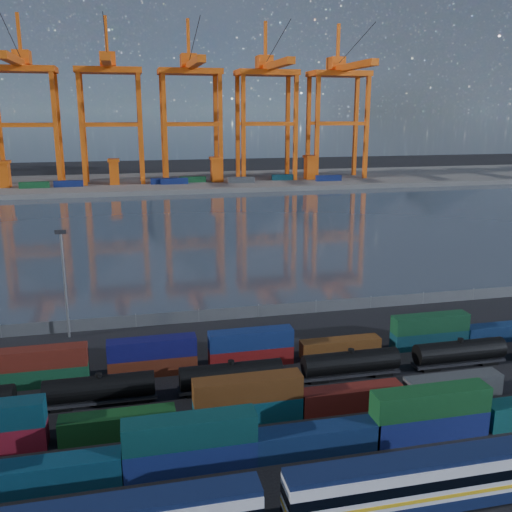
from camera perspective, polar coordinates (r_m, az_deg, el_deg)
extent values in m
plane|color=black|center=(70.77, 5.59, -13.82)|extent=(700.00, 700.00, 0.00)
plane|color=#323C49|center=(168.62, -5.71, 2.83)|extent=(700.00, 700.00, 0.00)
cube|color=#514F4C|center=(271.74, -8.58, 7.30)|extent=(700.00, 70.00, 2.00)
cone|color=#1E2630|center=(1684.08, -20.33, 21.18)|extent=(1100.00, 1100.00, 520.00)
cone|color=#1E2630|center=(1685.15, -5.68, 20.91)|extent=(1040.00, 1040.00, 460.00)
cone|color=#1E2630|center=(1778.18, 8.02, 19.20)|extent=(960.00, 960.00, 380.00)
cone|color=#1E2630|center=(1925.56, 18.21, 17.07)|extent=(840.00, 840.00, 300.00)
cube|color=#0F1939|center=(47.51, -15.02, -23.01)|extent=(23.91, 2.58, 0.48)
cube|color=silver|center=(53.87, 16.15, -20.80)|extent=(23.91, 2.87, 3.63)
cube|color=#0F1939|center=(54.97, 16.00, -22.44)|extent=(23.91, 2.93, 1.15)
cube|color=#0F1939|center=(52.73, 16.31, -18.97)|extent=(23.91, 2.58, 0.48)
cube|color=gold|center=(54.31, 16.09, -21.47)|extent=(23.93, 2.96, 0.34)
cube|color=black|center=(53.65, 16.18, -20.47)|extent=(23.93, 2.96, 0.96)
cube|color=black|center=(59.27, 23.58, -20.79)|extent=(2.87, 1.91, 0.67)
cube|color=#0E334A|center=(58.26, -19.87, -19.84)|extent=(12.63, 2.57, 2.74)
cube|color=navy|center=(57.88, -6.55, -19.24)|extent=(12.63, 2.57, 2.74)
cube|color=#0A3739|center=(56.42, -6.64, -16.92)|extent=(12.63, 2.57, 2.74)
cube|color=#0F244F|center=(60.22, 6.07, -17.77)|extent=(12.63, 2.57, 2.74)
cube|color=navy|center=(64.86, 16.90, -15.84)|extent=(12.63, 2.57, 2.74)
cube|color=#134A21|center=(63.56, 17.08, -13.69)|extent=(12.63, 2.57, 2.74)
cube|color=#114118|center=(64.05, -13.63, -16.08)|extent=(12.01, 2.44, 2.60)
cube|color=#0E3D4C|center=(65.09, -0.81, -15.11)|extent=(12.01, 2.44, 2.60)
cube|color=#532D10|center=(63.85, -0.82, -13.08)|extent=(12.01, 2.44, 2.60)
cube|color=maroon|center=(68.36, 9.53, -13.80)|extent=(12.01, 2.44, 2.60)
cube|color=#3C3F41|center=(73.91, 19.09, -12.17)|extent=(12.01, 2.44, 2.60)
cube|color=#124629|center=(77.37, -20.65, -11.15)|extent=(11.37, 2.31, 2.46)
cube|color=#5D1C12|center=(76.39, -20.81, -9.47)|extent=(11.37, 2.31, 2.46)
cube|color=#531F10|center=(76.54, -10.27, -10.69)|extent=(11.37, 2.31, 2.46)
cube|color=#100F4C|center=(75.54, -10.36, -9.00)|extent=(11.37, 2.31, 2.46)
cube|color=maroon|center=(78.01, -0.51, -9.95)|extent=(11.37, 2.31, 2.46)
cube|color=navy|center=(77.03, -0.51, -8.28)|extent=(11.37, 2.31, 2.46)
cube|color=brown|center=(81.48, 8.43, -9.02)|extent=(11.37, 2.31, 2.46)
cube|color=#0C343F|center=(87.13, 16.92, -7.93)|extent=(11.37, 2.31, 2.46)
cube|color=#114223|center=(86.25, 17.04, -6.42)|extent=(11.37, 2.31, 2.46)
cube|color=navy|center=(93.26, 23.20, -7.01)|extent=(11.37, 2.31, 2.46)
cylinder|color=black|center=(70.07, -15.37, -12.56)|extent=(12.52, 2.79, 2.79)
cylinder|color=black|center=(69.40, -15.46, -11.42)|extent=(0.77, 0.77, 0.48)
cube|color=black|center=(70.77, -15.29, -13.67)|extent=(13.00, 1.93, 0.39)
cube|color=black|center=(71.34, -18.85, -14.07)|extent=(2.41, 1.73, 0.58)
cube|color=black|center=(70.82, -11.66, -13.78)|extent=(2.41, 1.73, 0.58)
cylinder|color=black|center=(70.85, -2.50, -11.71)|extent=(12.52, 2.79, 2.79)
cylinder|color=black|center=(70.18, -2.51, -10.58)|extent=(0.77, 0.77, 0.48)
cube|color=black|center=(71.53, -2.48, -12.82)|extent=(13.00, 1.93, 0.39)
cube|color=black|center=(71.16, -6.01, -13.40)|extent=(2.41, 1.73, 0.58)
cube|color=black|center=(72.52, 0.98, -12.76)|extent=(2.41, 1.73, 0.58)
cylinder|color=black|center=(74.89, 9.45, -10.41)|extent=(12.52, 2.79, 2.79)
cylinder|color=black|center=(74.26, 9.49, -9.33)|extent=(0.77, 0.77, 0.48)
cube|color=black|center=(75.54, 9.40, -11.47)|extent=(13.00, 1.93, 0.39)
cube|color=black|center=(74.29, 6.22, -12.15)|extent=(2.41, 1.73, 0.58)
cube|color=black|center=(77.35, 12.42, -11.30)|extent=(2.41, 1.73, 0.58)
cylinder|color=black|center=(81.72, 19.69, -8.92)|extent=(12.52, 2.79, 2.79)
cylinder|color=black|center=(81.15, 19.78, -7.92)|extent=(0.77, 0.77, 0.48)
cube|color=black|center=(82.32, 19.60, -9.91)|extent=(13.00, 1.93, 0.39)
cube|color=black|center=(80.34, 16.91, -10.60)|extent=(2.41, 1.73, 0.58)
cube|color=black|center=(84.77, 22.09, -9.71)|extent=(2.41, 1.73, 0.58)
cube|color=#595B5E|center=(95.05, 0.27, -5.56)|extent=(160.00, 0.06, 2.00)
cylinder|color=slate|center=(94.84, -24.16, -6.85)|extent=(0.12, 0.12, 2.20)
cylinder|color=slate|center=(93.29, -18.10, -6.62)|extent=(0.12, 0.12, 2.20)
cylinder|color=slate|center=(92.80, -11.92, -6.31)|extent=(0.12, 0.12, 2.20)
cylinder|color=slate|center=(93.38, -5.75, -5.94)|extent=(0.12, 0.12, 2.20)
cylinder|color=slate|center=(95.01, 0.27, -5.50)|extent=(0.12, 0.12, 2.20)
cylinder|color=slate|center=(97.65, 6.02, -5.03)|extent=(0.12, 0.12, 2.20)
cylinder|color=slate|center=(101.21, 11.40, -4.54)|extent=(0.12, 0.12, 2.20)
cylinder|color=slate|center=(105.60, 16.37, -4.05)|extent=(0.12, 0.12, 2.20)
cylinder|color=slate|center=(110.72, 20.91, -3.57)|extent=(0.12, 0.12, 2.20)
cylinder|color=slate|center=(89.24, -18.55, -2.92)|extent=(0.36, 0.36, 16.00)
cube|color=black|center=(87.25, -18.98, 2.29)|extent=(1.60, 0.40, 0.60)
cube|color=#EF5A10|center=(275.80, -24.25, 11.36)|extent=(1.79, 1.79, 50.26)
cube|color=#EF5A10|center=(258.92, -19.37, 11.69)|extent=(1.79, 1.79, 50.26)
cube|color=#EF5A10|center=(272.25, -19.07, 11.80)|extent=(1.79, 1.79, 50.26)
cube|color=#EF5A10|center=(260.44, -22.16, 12.02)|extent=(24.57, 1.56, 1.56)
cube|color=#EF5A10|center=(273.69, -21.73, 12.12)|extent=(24.57, 1.56, 1.56)
cube|color=#EF5A10|center=(267.55, -22.40, 16.90)|extent=(27.92, 15.63, 2.46)
cube|color=#EF5A10|center=(254.49, -22.94, 17.54)|extent=(3.35, 53.61, 2.79)
cube|color=#EF5A10|center=(272.32, -22.36, 17.90)|extent=(6.70, 8.93, 5.58)
cube|color=#EF5A10|center=(270.93, -22.61, 19.69)|extent=(1.34, 1.34, 17.87)
cylinder|color=black|center=(252.57, -23.22, 19.34)|extent=(0.27, 45.97, 15.16)
cube|color=#EF5A10|center=(258.03, -17.02, 11.86)|extent=(1.79, 1.79, 50.26)
cube|color=#EF5A10|center=(271.40, -16.84, 11.97)|extent=(1.79, 1.79, 50.26)
cube|color=#EF5A10|center=(257.59, -11.45, 12.19)|extent=(1.79, 1.79, 50.26)
cube|color=#EF5A10|center=(270.98, -11.54, 12.28)|extent=(1.79, 1.79, 50.26)
cube|color=#EF5A10|center=(257.45, -14.28, 12.60)|extent=(24.57, 1.56, 1.56)
cube|color=#EF5A10|center=(270.85, -14.23, 12.66)|extent=(24.57, 1.56, 1.56)
cube|color=#EF5A10|center=(264.64, -14.56, 17.52)|extent=(27.92, 15.63, 2.46)
cube|color=#EF5A10|center=(251.43, -14.66, 18.22)|extent=(3.35, 53.61, 2.79)
cube|color=#EF5A10|center=(269.46, -14.61, 18.53)|extent=(6.70, 8.93, 5.58)
cube|color=#EF5A10|center=(268.06, -14.74, 20.35)|extent=(1.34, 1.34, 17.87)
cylinder|color=black|center=(249.49, -14.80, 20.06)|extent=(0.27, 45.97, 15.16)
cube|color=#EF5A10|center=(258.12, -9.08, 12.30)|extent=(1.79, 1.79, 50.26)
cube|color=#EF5A10|center=(271.48, -9.29, 12.38)|extent=(1.79, 1.79, 50.26)
cube|color=#EF5A10|center=(260.99, -3.57, 12.46)|extent=(1.79, 1.79, 50.26)
cube|color=#EF5A10|center=(274.22, -4.04, 12.54)|extent=(1.79, 1.79, 50.26)
cube|color=#EF5A10|center=(259.20, -6.33, 12.95)|extent=(24.57, 1.56, 1.56)
cube|color=#EF5A10|center=(272.51, -6.67, 13.00)|extent=(24.57, 1.56, 1.56)
cube|color=#EF5A10|center=(266.34, -6.64, 17.84)|extent=(27.92, 15.63, 2.46)
cube|color=#EF5A10|center=(253.22, -6.30, 18.55)|extent=(3.35, 53.61, 2.79)
cube|color=#EF5A10|center=(271.13, -6.79, 18.84)|extent=(6.70, 8.93, 5.58)
cube|color=#EF5A10|center=(269.74, -6.79, 20.65)|extent=(1.34, 1.34, 17.87)
cylinder|color=black|center=(251.29, -6.27, 20.38)|extent=(0.27, 45.97, 15.16)
cube|color=#EF5A10|center=(262.90, -1.27, 12.50)|extent=(1.79, 1.79, 50.26)
cube|color=#EF5A10|center=(276.03, -1.85, 12.58)|extent=(1.79, 1.79, 50.26)
cube|color=#EF5A10|center=(268.94, 3.99, 12.51)|extent=(1.79, 1.79, 50.26)
cube|color=#EF5A10|center=(281.79, 3.18, 12.60)|extent=(1.79, 1.79, 50.26)
cube|color=#EF5A10|center=(265.59, 1.39, 13.06)|extent=(24.57, 1.56, 1.56)
cube|color=#EF5A10|center=(278.60, 0.69, 13.12)|extent=(24.57, 1.56, 1.56)
cube|color=#EF5A10|center=(272.56, 1.06, 17.85)|extent=(27.92, 15.63, 2.46)
cube|color=#EF5A10|center=(259.76, 1.81, 18.51)|extent=(3.35, 53.61, 2.79)
cube|color=#EF5A10|center=(277.25, 0.83, 18.83)|extent=(6.70, 8.93, 5.58)
cube|color=#EF5A10|center=(275.88, 0.95, 20.60)|extent=(1.34, 1.34, 17.87)
cylinder|color=black|center=(257.88, 1.98, 20.29)|extent=(0.27, 45.97, 15.16)
cube|color=#EF5A10|center=(272.14, 6.14, 12.48)|extent=(1.79, 1.79, 50.26)
cube|color=#EF5A10|center=(284.85, 5.25, 12.58)|extent=(1.79, 1.79, 50.26)
cube|color=#EF5A10|center=(281.06, 11.00, 12.36)|extent=(1.79, 1.79, 50.26)
cube|color=#EF5A10|center=(293.38, 9.93, 12.48)|extent=(1.79, 1.79, 50.26)
cube|color=#EF5A10|center=(276.30, 8.63, 12.95)|extent=(24.57, 1.56, 1.56)
cube|color=#EF5A10|center=(288.82, 7.64, 13.04)|extent=(24.57, 1.56, 1.56)
cube|color=#EF5A10|center=(283.01, 8.29, 17.58)|extent=(27.92, 15.63, 2.46)
cube|color=#EF5A10|center=(270.70, 9.37, 18.17)|extent=(3.35, 53.61, 2.79)
cube|color=#EF5A10|center=(287.52, 7.99, 18.54)|extent=(6.70, 8.93, 5.58)
cube|color=#EF5A10|center=(286.21, 8.22, 20.24)|extent=(1.34, 1.34, 17.87)
cylinder|color=black|center=(268.89, 9.67, 19.86)|extent=(0.27, 45.97, 15.16)
cube|color=navy|center=(256.35, -8.17, 7.42)|extent=(12.00, 2.44, 2.60)
cube|color=navy|center=(267.96, 7.27, 7.74)|extent=(12.00, 2.44, 2.60)
cube|color=navy|center=(257.43, -9.16, 7.41)|extent=(12.00, 2.44, 2.60)
cube|color=#3F4244|center=(258.56, -1.50, 7.62)|extent=(12.00, 2.44, 2.60)
cube|color=#144C23|center=(257.73, -21.29, 6.64)|extent=(12.00, 2.44, 2.60)
cube|color=navy|center=(257.43, -18.24, 6.88)|extent=(12.00, 2.44, 2.60)
cube|color=#144C23|center=(261.95, -6.36, 7.62)|extent=(12.00, 2.44, 2.60)
cube|color=#0C3842|center=(269.63, 2.87, 7.88)|extent=(12.00, 2.44, 2.60)
cube|color=#EF5A10|center=(265.06, -23.83, 7.39)|extent=(4.00, 6.00, 10.00)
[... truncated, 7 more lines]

